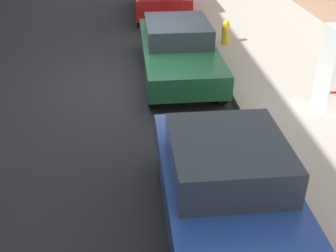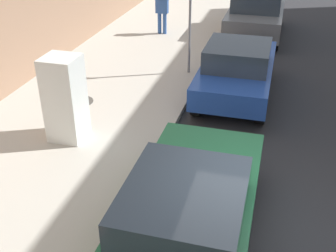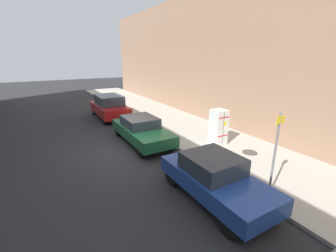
{
  "view_description": "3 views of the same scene",
  "coord_description": "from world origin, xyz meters",
  "px_view_note": "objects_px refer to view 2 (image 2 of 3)",
  "views": [
    {
      "loc": [
        0.25,
        9.88,
        4.49
      ],
      "look_at": [
        -0.3,
        4.35,
        1.25
      ],
      "focal_mm": 45.0,
      "sensor_mm": 36.0,
      "label": 1
    },
    {
      "loc": [
        -0.09,
        -5.09,
        4.81
      ],
      "look_at": [
        -1.93,
        1.68,
        0.88
      ],
      "focal_mm": 45.0,
      "sensor_mm": 36.0,
      "label": 2
    },
    {
      "loc": [
        3.49,
        10.12,
        4.49
      ],
      "look_at": [
        -1.77,
        1.08,
        1.24
      ],
      "focal_mm": 24.0,
      "sensor_mm": 36.0,
      "label": 3
    }
  ],
  "objects_px": {
    "pedestrian_walking_far": "(162,10)",
    "parked_sedan_green": "(186,217)",
    "discarded_refrigerator": "(65,99)",
    "street_sign_post": "(190,20)",
    "parked_hatchback_blue": "(237,69)",
    "parked_suv_gray": "(256,11)"
  },
  "relations": [
    {
      "from": "discarded_refrigerator",
      "to": "street_sign_post",
      "type": "distance_m",
      "value": 4.68
    },
    {
      "from": "discarded_refrigerator",
      "to": "parked_suv_gray",
      "type": "bearing_deg",
      "value": 70.7
    },
    {
      "from": "pedestrian_walking_far",
      "to": "parked_sedan_green",
      "type": "height_order",
      "value": "pedestrian_walking_far"
    },
    {
      "from": "parked_sedan_green",
      "to": "parked_suv_gray",
      "type": "distance_m",
      "value": 11.59
    },
    {
      "from": "street_sign_post",
      "to": "pedestrian_walking_far",
      "type": "bearing_deg",
      "value": 117.26
    },
    {
      "from": "street_sign_post",
      "to": "parked_sedan_green",
      "type": "xyz_separation_m",
      "value": [
        1.51,
        -6.84,
        -0.96
      ]
    },
    {
      "from": "discarded_refrigerator",
      "to": "street_sign_post",
      "type": "height_order",
      "value": "street_sign_post"
    },
    {
      "from": "parked_hatchback_blue",
      "to": "parked_suv_gray",
      "type": "bearing_deg",
      "value": 90.0
    },
    {
      "from": "street_sign_post",
      "to": "parked_suv_gray",
      "type": "height_order",
      "value": "street_sign_post"
    },
    {
      "from": "pedestrian_walking_far",
      "to": "discarded_refrigerator",
      "type": "bearing_deg",
      "value": 29.63
    },
    {
      "from": "discarded_refrigerator",
      "to": "street_sign_post",
      "type": "relative_size",
      "value": 0.66
    },
    {
      "from": "discarded_refrigerator",
      "to": "street_sign_post",
      "type": "bearing_deg",
      "value": 68.88
    },
    {
      "from": "parked_sedan_green",
      "to": "parked_suv_gray",
      "type": "xyz_separation_m",
      "value": [
        -0.0,
        11.59,
        0.17
      ]
    },
    {
      "from": "pedestrian_walking_far",
      "to": "parked_suv_gray",
      "type": "distance_m",
      "value": 3.54
    },
    {
      "from": "street_sign_post",
      "to": "parked_hatchback_blue",
      "type": "distance_m",
      "value": 2.01
    },
    {
      "from": "street_sign_post",
      "to": "pedestrian_walking_far",
      "type": "height_order",
      "value": "street_sign_post"
    },
    {
      "from": "discarded_refrigerator",
      "to": "pedestrian_walking_far",
      "type": "xyz_separation_m",
      "value": [
        -0.15,
        7.85,
        -0.04
      ]
    },
    {
      "from": "street_sign_post",
      "to": "parked_hatchback_blue",
      "type": "bearing_deg",
      "value": -32.54
    },
    {
      "from": "discarded_refrigerator",
      "to": "parked_hatchback_blue",
      "type": "distance_m",
      "value": 4.63
    },
    {
      "from": "discarded_refrigerator",
      "to": "parked_sedan_green",
      "type": "relative_size",
      "value": 0.39
    },
    {
      "from": "parked_suv_gray",
      "to": "street_sign_post",
      "type": "bearing_deg",
      "value": -107.6
    },
    {
      "from": "parked_suv_gray",
      "to": "parked_hatchback_blue",
      "type": "bearing_deg",
      "value": -90.0
    }
  ]
}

